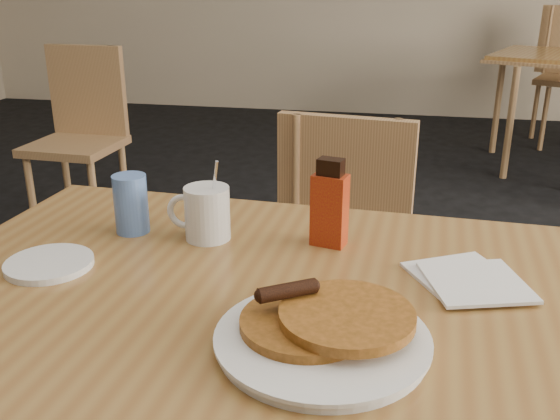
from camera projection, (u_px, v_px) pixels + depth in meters
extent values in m
cube|color=olive|center=(284.00, 309.00, 1.00)|extent=(1.32, 0.91, 0.04)
cube|color=#A57D4D|center=(284.00, 317.00, 1.00)|extent=(1.36, 0.95, 0.02)
cylinder|color=#A57D4D|center=(510.00, 124.00, 3.91)|extent=(0.04, 0.04, 0.71)
cube|color=#A57D4D|center=(334.00, 292.00, 1.70)|extent=(0.44, 0.44, 0.04)
cube|color=#A57D4D|center=(344.00, 190.00, 1.78)|extent=(0.39, 0.09, 0.43)
cylinder|color=#A57D4D|center=(266.00, 386.00, 1.67)|extent=(0.04, 0.04, 0.40)
cylinder|color=#A57D4D|center=(390.00, 336.00, 1.90)|extent=(0.04, 0.04, 0.40)
cylinder|color=#A57D4D|center=(544.00, 119.00, 4.59)|extent=(0.04, 0.04, 0.47)
cube|color=#A57D4D|center=(75.00, 146.00, 3.08)|extent=(0.43, 0.43, 0.04)
cube|color=#A57D4D|center=(87.00, 90.00, 3.16)|extent=(0.41, 0.06, 0.45)
cylinder|color=#A57D4D|center=(32.00, 198.00, 3.04)|extent=(0.04, 0.04, 0.42)
cylinder|color=#A57D4D|center=(124.00, 182.00, 3.28)|extent=(0.04, 0.04, 0.42)
cylinder|color=silver|center=(322.00, 341.00, 0.86)|extent=(0.29, 0.29, 0.02)
cylinder|color=silver|center=(322.00, 337.00, 0.86)|extent=(0.30, 0.30, 0.01)
cylinder|color=#9F5821|center=(306.00, 323.00, 0.87)|extent=(0.19, 0.19, 0.01)
cylinder|color=#9F5821|center=(347.00, 316.00, 0.86)|extent=(0.19, 0.19, 0.01)
cylinder|color=black|center=(287.00, 291.00, 0.89)|extent=(0.09, 0.07, 0.02)
cylinder|color=silver|center=(207.00, 213.00, 1.20)|extent=(0.09, 0.09, 0.10)
torus|color=silver|center=(185.00, 212.00, 1.21)|extent=(0.07, 0.01, 0.07)
cylinder|color=black|center=(206.00, 192.00, 1.18)|extent=(0.08, 0.08, 0.01)
cylinder|color=silver|center=(213.00, 196.00, 1.18)|extent=(0.04, 0.04, 0.15)
cube|color=maroon|center=(329.00, 210.00, 1.16)|extent=(0.07, 0.05, 0.14)
cube|color=black|center=(331.00, 167.00, 1.13)|extent=(0.05, 0.04, 0.03)
cube|color=silver|center=(462.00, 277.00, 1.05)|extent=(0.21, 0.21, 0.01)
cube|color=silver|center=(476.00, 282.00, 1.02)|extent=(0.19, 0.19, 0.01)
cylinder|color=#5177BF|center=(131.00, 204.00, 1.23)|extent=(0.07, 0.07, 0.12)
cylinder|color=silver|center=(49.00, 264.00, 1.09)|extent=(0.18, 0.18, 0.01)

